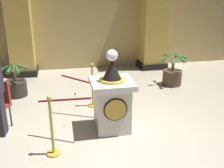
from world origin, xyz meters
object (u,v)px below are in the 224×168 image
pedestal_clock (112,100)px  stanchion_far (52,134)px  potted_palm_left (16,85)px  potted_palm_right (172,74)px  stanchion_near (93,91)px

pedestal_clock → stanchion_far: size_ratio=1.50×
potted_palm_left → potted_palm_right: size_ratio=0.92×
pedestal_clock → stanchion_far: pedestal_clock is taller
potted_palm_left → stanchion_far: bearing=-71.5°
pedestal_clock → potted_palm_right: bearing=44.9°
potted_palm_right → stanchion_near: bearing=-157.4°
stanchion_far → potted_palm_left: size_ratio=1.15×
potted_palm_left → pedestal_clock: bearing=-46.3°
pedestal_clock → potted_palm_right: pedestal_clock is taller
stanchion_far → stanchion_near: bearing=63.6°
stanchion_near → stanchion_far: size_ratio=0.98×
pedestal_clock → stanchion_near: bearing=101.0°
potted_palm_left → potted_palm_right: (4.30, -0.00, 0.03)m
stanchion_far → potted_palm_left: bearing=108.5°
stanchion_near → potted_palm_left: 2.13m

